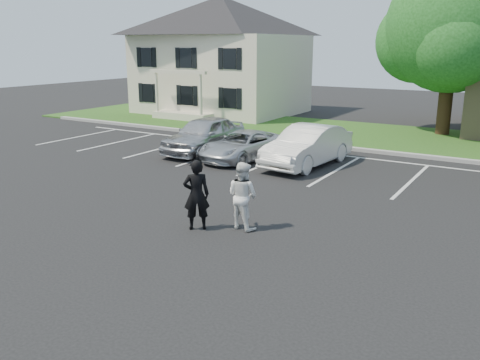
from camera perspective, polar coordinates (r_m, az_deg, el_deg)
name	(u,v)px	position (r m, az deg, el deg)	size (l,w,h in m)	color
ground_plane	(219,238)	(12.68, -2.36, -6.47)	(90.00, 90.00, 0.00)	black
curb	(369,151)	(23.22, 14.25, 3.23)	(40.00, 0.30, 0.15)	gray
grass_strip	(393,138)	(27.02, 16.80, 4.59)	(44.00, 8.00, 0.08)	#154714
stall_lines	(380,170)	(20.00, 15.44, 1.08)	(34.00, 5.36, 0.01)	silver
house	(221,56)	(35.63, -2.10, 13.72)	(10.30, 9.22, 7.60)	beige
tree	(455,29)	(28.52, 23.00, 15.32)	(7.80, 7.20, 8.80)	black
man_black_suit	(196,195)	(13.01, -4.92, -1.67)	(0.67, 0.44, 1.84)	black
man_white_shirt	(243,195)	(13.03, 0.29, -1.75)	(0.86, 0.67, 1.76)	white
car_silver_west	(204,135)	(22.38, -4.04, 5.09)	(1.87, 4.64, 1.58)	#BABABF
car_silver_minivan	(243,146)	(20.97, 0.39, 3.88)	(1.95, 4.22, 1.17)	silver
car_white_sedan	(307,146)	(20.07, 7.58, 3.80)	(1.65, 4.72, 1.56)	silver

